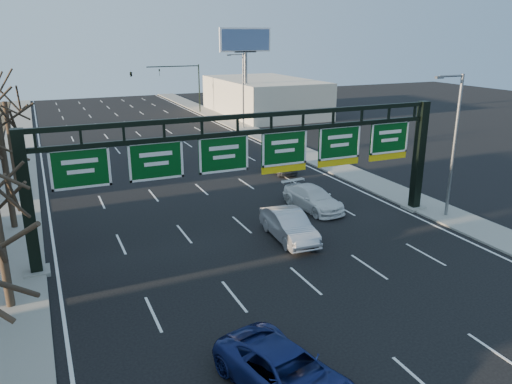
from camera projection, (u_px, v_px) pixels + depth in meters
name	position (u px, v px, depth m)	size (l,w,h in m)	color
ground	(328.00, 300.00, 22.09)	(160.00, 160.00, 0.00)	black
sidewalk_left	(16.00, 203.00, 34.53)	(3.00, 120.00, 0.12)	gray
sidewalk_right	(332.00, 165.00, 44.44)	(3.00, 120.00, 0.12)	gray
lane_markings	(194.00, 182.00, 39.50)	(21.60, 120.00, 0.01)	white
sign_gantry	(257.00, 159.00, 27.71)	(24.60, 1.20, 7.20)	black
building_right_distant	(264.00, 97.00, 72.60)	(12.00, 20.00, 5.00)	#B8AD98
tree_far	(2.00, 87.00, 36.63)	(3.60, 3.60, 8.86)	#32281C
streetlight_near	(453.00, 139.00, 30.59)	(2.15, 0.22, 9.00)	slate
streetlight_far	(242.00, 87.00, 60.20)	(2.15, 0.22, 9.00)	slate
billboard_right	(245.00, 51.00, 64.31)	(7.00, 0.50, 12.00)	slate
traffic_signal_mast	(157.00, 76.00, 70.51)	(10.16, 0.54, 7.00)	black
car_blue_suv	(286.00, 374.00, 16.14)	(2.53, 5.49, 1.53)	navy
car_silver_sedan	(289.00, 226.00, 28.40)	(1.75, 5.03, 1.66)	#B7B6BC
car_white_wagon	(313.00, 198.00, 33.35)	(2.10, 5.17, 1.50)	white
car_grey_far	(281.00, 164.00, 42.28)	(1.64, 4.07, 1.39)	#3D3F42
car_silver_distant	(161.00, 155.00, 45.13)	(1.61, 4.63, 1.52)	silver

